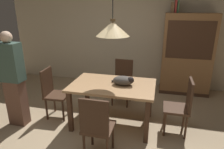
{
  "coord_description": "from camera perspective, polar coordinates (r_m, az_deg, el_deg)",
  "views": [
    {
      "loc": [
        0.83,
        -2.44,
        1.99
      ],
      "look_at": [
        0.04,
        0.77,
        0.85
      ],
      "focal_mm": 31.91,
      "sensor_mm": 36.0,
      "label": 1
    }
  ],
  "objects": [
    {
      "name": "ground",
      "position": [
        3.25,
        -4.17,
        -18.73
      ],
      "size": [
        10.0,
        10.0,
        0.0
      ],
      "primitive_type": "plane",
      "color": "tan"
    },
    {
      "name": "back_wall",
      "position": [
        5.18,
        4.65,
        12.99
      ],
      "size": [
        6.4,
        0.1,
        2.9
      ],
      "primitive_type": "cube",
      "color": "beige",
      "rests_on": "ground"
    },
    {
      "name": "dining_table",
      "position": [
        3.37,
        0.2,
        -4.39
      ],
      "size": [
        1.4,
        0.9,
        0.75
      ],
      "color": "tan",
      "rests_on": "ground"
    },
    {
      "name": "chair_near_front",
      "position": [
        2.69,
        -4.36,
        -14.31
      ],
      "size": [
        0.4,
        0.4,
        0.93
      ],
      "color": "#472D1E",
      "rests_on": "ground"
    },
    {
      "name": "chair_far_back",
      "position": [
        4.22,
        3.07,
        -1.5
      ],
      "size": [
        0.42,
        0.42,
        0.93
      ],
      "color": "#472D1E",
      "rests_on": "ground"
    },
    {
      "name": "chair_right_side",
      "position": [
        3.38,
        19.34,
        -8.11
      ],
      "size": [
        0.4,
        0.4,
        0.93
      ],
      "color": "#472D1E",
      "rests_on": "ground"
    },
    {
      "name": "chair_left_side",
      "position": [
        3.83,
        -16.52,
        -4.52
      ],
      "size": [
        0.43,
        0.43,
        0.93
      ],
      "color": "#472D1E",
      "rests_on": "ground"
    },
    {
      "name": "cat_sleeping",
      "position": [
        3.29,
        3.39,
        -1.73
      ],
      "size": [
        0.39,
        0.23,
        0.16
      ],
      "color": "#4C4742",
      "rests_on": "dining_table"
    },
    {
      "name": "pendant_lamp",
      "position": [
        3.11,
        0.22,
        13.0
      ],
      "size": [
        0.52,
        0.52,
        1.3
      ],
      "color": "beige"
    },
    {
      "name": "hutch_bookcase",
      "position": [
        4.92,
        20.59,
        4.88
      ],
      "size": [
        1.12,
        0.45,
        1.85
      ],
      "color": "olive",
      "rests_on": "ground"
    },
    {
      "name": "book_brown_thick",
      "position": [
        4.76,
        16.91,
        17.9
      ],
      "size": [
        0.06,
        0.24,
        0.22
      ],
      "primitive_type": "cube",
      "color": "brown",
      "rests_on": "hutch_bookcase"
    },
    {
      "name": "book_red_tall",
      "position": [
        4.76,
        17.79,
        18.18
      ],
      "size": [
        0.04,
        0.22,
        0.28
      ],
      "primitive_type": "cube",
      "color": "#B73833",
      "rests_on": "hutch_bookcase"
    },
    {
      "name": "book_green_slim",
      "position": [
        4.77,
        18.39,
        18.0
      ],
      "size": [
        0.03,
        0.2,
        0.26
      ],
      "primitive_type": "cube",
      "color": "#427A4C",
      "rests_on": "hutch_bookcase"
    },
    {
      "name": "person_standing",
      "position": [
        3.7,
        -26.4,
        -1.46
      ],
      "size": [
        0.36,
        0.22,
        1.63
      ],
      "color": "brown",
      "rests_on": "ground"
    }
  ]
}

